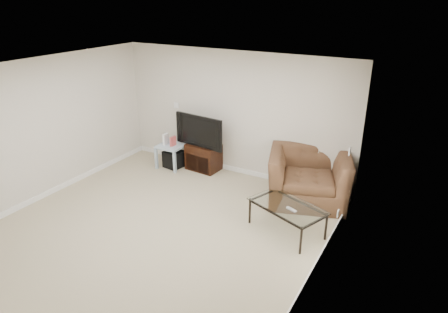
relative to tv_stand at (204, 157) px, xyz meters
The scene contains 18 objects.
floor 2.37m from the tv_stand, 75.26° to the right, with size 5.00×5.00×0.00m, color tan.
ceiling 3.24m from the tv_stand, 75.26° to the right, with size 5.00×5.00×0.00m, color white.
wall_back 1.16m from the tv_stand, 20.14° to the left, with size 5.00×0.02×2.50m, color silver.
wall_left 3.12m from the tv_stand, 129.81° to the right, with size 0.02×5.00×2.50m, color silver.
wall_right 3.97m from the tv_stand, 36.33° to the right, with size 0.02×5.00×2.50m, color silver.
plate_back 1.27m from the tv_stand, 165.43° to the left, with size 0.12×0.02×0.12m, color white.
plate_right_switch 3.31m from the tv_stand, 12.42° to the right, with size 0.02×0.09×0.13m, color white.
plate_right_outlet 3.24m from the tv_stand, 17.61° to the right, with size 0.02×0.08×0.12m, color white.
tv_stand is the anchor object (origin of this frame).
dvd_player 0.19m from the tv_stand, 94.34° to the right, with size 0.37×0.26×0.05m, color black.
television 0.61m from the tv_stand, 94.34° to the right, with size 1.06×0.21×0.66m, color black.
side_table 0.70m from the tv_stand, 160.76° to the right, with size 0.53×0.53×0.51m, color #AEC1D3, non-canonical shape.
subwoofer 0.67m from the tv_stand, 161.63° to the right, with size 0.36×0.36×0.36m, color black.
game_console 0.89m from the tv_stand, 162.15° to the right, with size 0.05×0.17×0.23m, color white.
game_case 0.72m from the tv_stand, 157.21° to the right, with size 0.05×0.15×0.20m, color #CC4C4C.
recliner 2.39m from the tv_stand, ahead, with size 1.39×0.91×1.22m, color brown.
coffee_table 2.78m from the tv_stand, 30.12° to the right, with size 1.16×0.65×0.45m, color black, non-canonical shape.
remote 2.92m from the tv_stand, 30.81° to the right, with size 0.18×0.05×0.02m, color #B2B2B7.
Camera 1 is at (3.59, -4.30, 3.51)m, focal length 32.00 mm.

